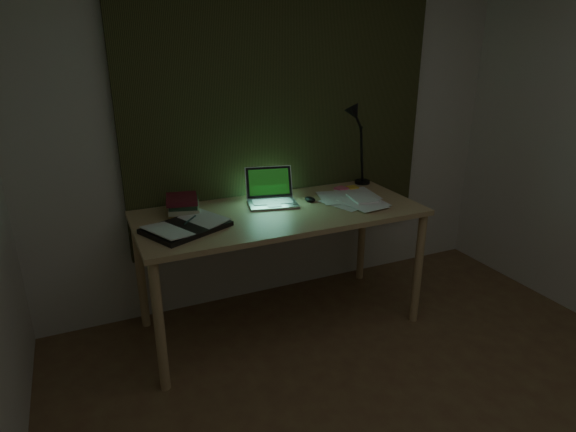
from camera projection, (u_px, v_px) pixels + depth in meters
name	position (u px, v px, depth m)	size (l,w,h in m)	color
wall_back	(282.00, 127.00, 3.36)	(3.50, 0.00, 2.50)	silver
curtain	(284.00, 99.00, 3.25)	(2.20, 0.06, 2.00)	#2B2D16
desk	(281.00, 269.00, 3.16)	(1.79, 0.78, 0.81)	tan
laptop	(273.00, 188.00, 3.09)	(0.31, 0.35, 0.23)	silver
open_textbook	(186.00, 226.00, 2.72)	(0.44, 0.31, 0.04)	silver
book_stack	(183.00, 205.00, 2.94)	(0.18, 0.22, 0.12)	silver
loose_papers	(354.00, 200.00, 3.20)	(0.34, 0.36, 0.02)	white
mouse	(310.00, 199.00, 3.19)	(0.05, 0.09, 0.03)	black
sticky_yellow	(352.00, 188.00, 3.47)	(0.07, 0.07, 0.02)	yellow
sticky_pink	(341.00, 189.00, 3.44)	(0.08, 0.08, 0.02)	#FF6389
desk_lamp	(364.00, 144.00, 3.49)	(0.40, 0.31, 0.60)	black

